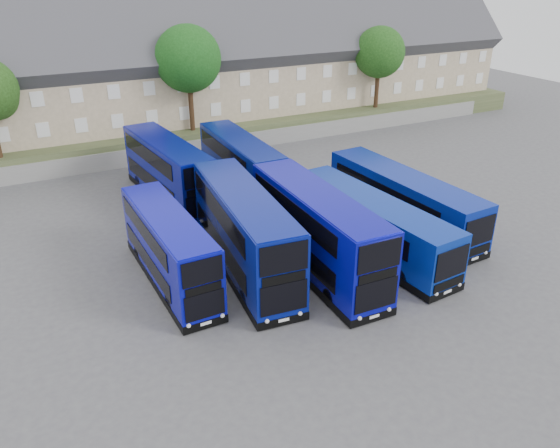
{
  "coord_description": "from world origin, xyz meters",
  "views": [
    {
      "loc": [
        -13.04,
        -21.33,
        15.8
      ],
      "look_at": [
        -0.15,
        3.85,
        2.2
      ],
      "focal_mm": 35.0,
      "sensor_mm": 36.0,
      "label": 1
    }
  ],
  "objects_px": {
    "coach_east_a": "(371,226)",
    "tree_east": "(380,54)",
    "dd_front_mid": "(245,234)",
    "tree_mid": "(189,61)",
    "tree_far": "(386,39)",
    "dd_front_left": "(170,250)"
  },
  "relations": [
    {
      "from": "coach_east_a",
      "to": "tree_far",
      "type": "distance_m",
      "value": 38.3
    },
    {
      "from": "dd_front_mid",
      "to": "tree_mid",
      "type": "distance_m",
      "value": 23.33
    },
    {
      "from": "dd_front_left",
      "to": "tree_mid",
      "type": "bearing_deg",
      "value": 66.41
    },
    {
      "from": "coach_east_a",
      "to": "tree_mid",
      "type": "xyz_separation_m",
      "value": [
        -2.93,
        23.46,
        6.41
      ]
    },
    {
      "from": "dd_front_left",
      "to": "coach_east_a",
      "type": "relative_size",
      "value": 0.8
    },
    {
      "from": "dd_front_mid",
      "to": "tree_mid",
      "type": "xyz_separation_m",
      "value": [
        4.68,
        22.11,
        5.77
      ]
    },
    {
      "from": "dd_front_mid",
      "to": "tree_east",
      "type": "xyz_separation_m",
      "value": [
        24.68,
        21.61,
        5.1
      ]
    },
    {
      "from": "dd_front_mid",
      "to": "coach_east_a",
      "type": "bearing_deg",
      "value": -4.44
    },
    {
      "from": "dd_front_mid",
      "to": "coach_east_a",
      "type": "xyz_separation_m",
      "value": [
        7.61,
        -1.35,
        -0.64
      ]
    },
    {
      "from": "dd_front_left",
      "to": "dd_front_mid",
      "type": "distance_m",
      "value": 4.15
    },
    {
      "from": "tree_mid",
      "to": "tree_far",
      "type": "bearing_deg",
      "value": 14.04
    },
    {
      "from": "dd_front_mid",
      "to": "tree_far",
      "type": "distance_m",
      "value": 42.3
    },
    {
      "from": "tree_east",
      "to": "dd_front_mid",
      "type": "bearing_deg",
      "value": -138.79
    },
    {
      "from": "dd_front_left",
      "to": "tree_east",
      "type": "distance_m",
      "value": 36.03
    },
    {
      "from": "coach_east_a",
      "to": "tree_far",
      "type": "xyz_separation_m",
      "value": [
        23.07,
        29.96,
        6.07
      ]
    },
    {
      "from": "dd_front_mid",
      "to": "tree_east",
      "type": "relative_size",
      "value": 1.46
    },
    {
      "from": "tree_mid",
      "to": "tree_east",
      "type": "relative_size",
      "value": 1.12
    },
    {
      "from": "tree_mid",
      "to": "coach_east_a",
      "type": "bearing_deg",
      "value": -82.88
    },
    {
      "from": "coach_east_a",
      "to": "tree_east",
      "type": "height_order",
      "value": "tree_east"
    },
    {
      "from": "tree_mid",
      "to": "tree_far",
      "type": "relative_size",
      "value": 1.06
    },
    {
      "from": "tree_mid",
      "to": "tree_far",
      "type": "xyz_separation_m",
      "value": [
        26.0,
        6.5,
        -0.34
      ]
    },
    {
      "from": "tree_mid",
      "to": "dd_front_left",
      "type": "bearing_deg",
      "value": -112.2
    }
  ]
}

